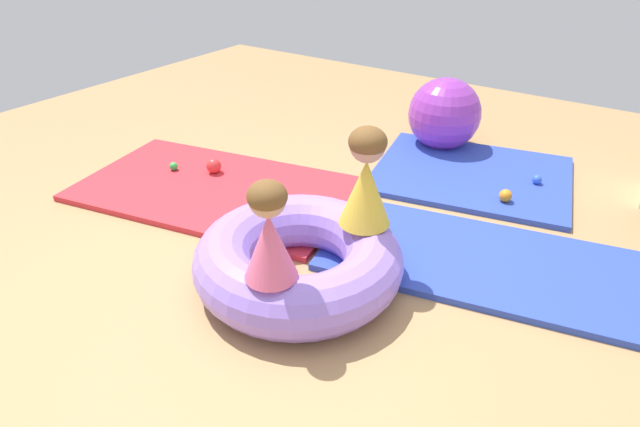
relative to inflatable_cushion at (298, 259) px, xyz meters
The scene contains 13 objects.
ground_plane 0.16m from the inflatable_cushion, 15.71° to the right, with size 8.00×8.00×0.00m, color tan.
gym_mat_far_right 1.78m from the inflatable_cushion, 80.34° to the left, with size 1.38×1.13×0.04m, color #2D47B7.
gym_mat_near_left 1.22m from the inflatable_cushion, 155.00° to the left, with size 1.88×1.10×0.04m, color red.
gym_mat_front 1.02m from the inflatable_cushion, 44.30° to the left, with size 1.71×0.84×0.04m, color #2D47B7.
inflatable_cushion is the anchor object (origin of this frame).
child_in_pink 0.53m from the inflatable_cushion, 72.65° to the right, with size 0.29×0.29×0.48m.
child_in_yellow 0.55m from the inflatable_cushion, 53.51° to the left, with size 0.37×0.37×0.53m.
play_ball_orange 1.58m from the inflatable_cushion, 66.13° to the left, with size 0.08×0.08×0.08m, color orange.
play_ball_blue 1.98m from the inflatable_cushion, 67.90° to the left, with size 0.07×0.07×0.07m, color blue.
play_ball_yellow 0.76m from the inflatable_cushion, 145.73° to the left, with size 0.10×0.10×0.10m, color yellow.
play_ball_green 1.64m from the inflatable_cushion, 160.77° to the left, with size 0.06×0.06×0.06m, color green.
play_ball_red 1.44m from the inflatable_cushion, 151.88° to the left, with size 0.11×0.11×0.11m, color red.
exercise_ball_large 2.15m from the inflatable_cushion, 93.01° to the left, with size 0.58×0.58×0.58m, color purple.
Camera 1 is at (1.36, -1.83, 1.77)m, focal length 30.24 mm.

